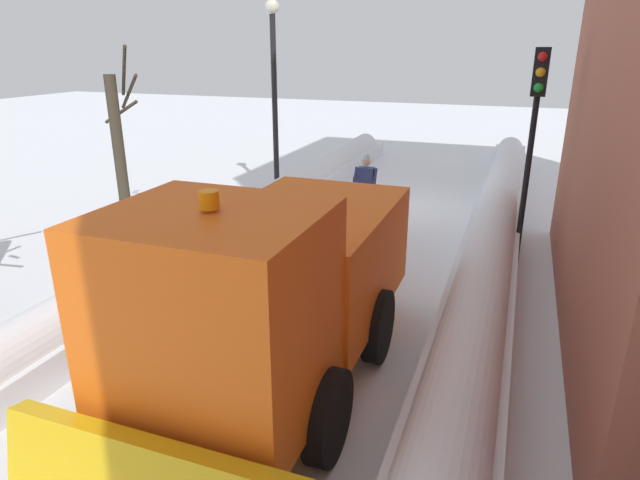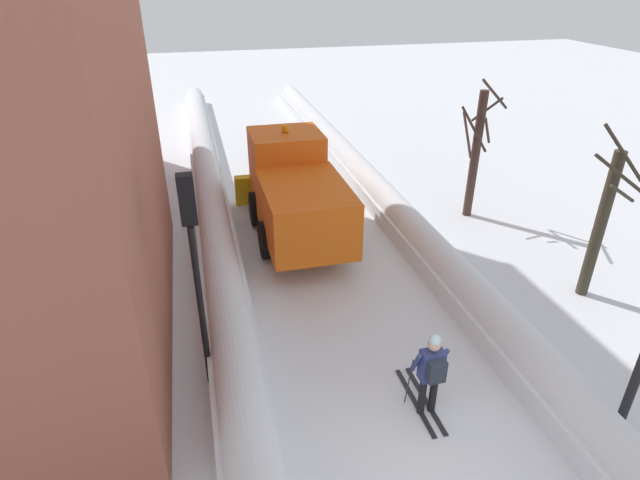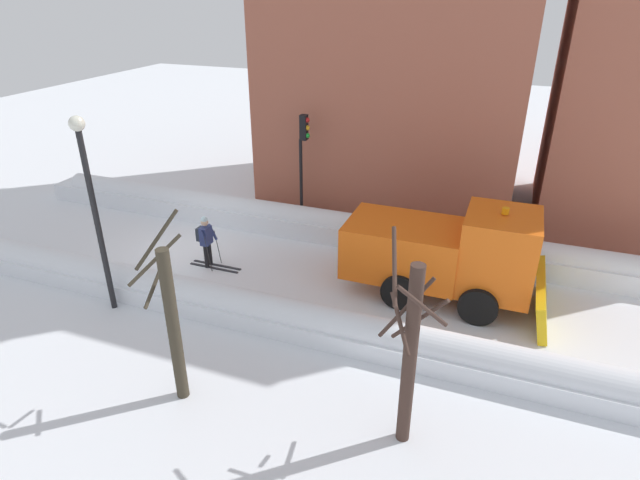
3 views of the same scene
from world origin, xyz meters
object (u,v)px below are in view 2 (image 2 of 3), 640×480
(traffic_light_pole, at_px, (193,246))
(bare_tree_mid, at_px, (476,152))
(bare_tree_near, at_px, (601,223))
(plow_truck, at_px, (295,191))
(skier, at_px, (431,371))

(traffic_light_pole, relative_size, bare_tree_mid, 0.96)
(bare_tree_near, height_order, bare_tree_mid, bare_tree_mid)
(plow_truck, height_order, skier, plow_truck)
(skier, bearing_deg, traffic_light_pole, 154.22)
(traffic_light_pole, xyz_separation_m, bare_tree_mid, (8.91, 5.87, -0.88))
(skier, relative_size, bare_tree_near, 0.40)
(skier, xyz_separation_m, bare_tree_mid, (5.01, 7.76, 1.22))
(traffic_light_pole, bearing_deg, bare_tree_mid, 33.39)
(traffic_light_pole, bearing_deg, bare_tree_near, 5.01)
(skier, bearing_deg, bare_tree_mid, 57.15)
(skier, bearing_deg, bare_tree_near, 26.02)
(traffic_light_pole, distance_m, bare_tree_mid, 10.71)
(skier, distance_m, traffic_light_pole, 4.81)
(skier, distance_m, bare_tree_mid, 9.32)
(plow_truck, height_order, traffic_light_pole, traffic_light_pole)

